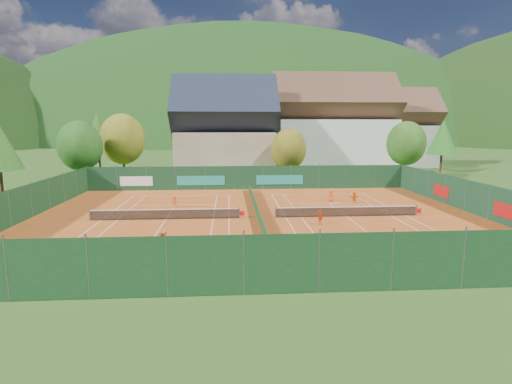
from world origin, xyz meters
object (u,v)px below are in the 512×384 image
object	(u,v)px
player_left_near	(112,251)
ball_hopper	(449,245)
chalet	(225,134)
player_left_far	(175,202)
player_right_far_a	(331,195)
hotel_block_b	(392,133)
hotel_block_a	(333,129)
player_left_mid	(162,245)
player_right_far_b	(354,198)
player_right_near	(320,217)

from	to	relation	value
player_left_near	ball_hopper	bearing A→B (deg)	-9.18
chalet	player_left_near	xyz separation A→B (m)	(-6.50, -40.75, -5.96)
player_left_far	player_right_far_a	distance (m)	16.41
player_right_far_a	hotel_block_b	bearing A→B (deg)	-152.28
hotel_block_a	ball_hopper	world-z (taller)	hotel_block_a
hotel_block_b	player_left_near	distance (m)	67.77
player_left_mid	player_right_far_a	size ratio (longest dim) A/B	1.20
chalet	player_right_far_b	size ratio (longest dim) A/B	13.27
ball_hopper	player_left_near	size ratio (longest dim) A/B	0.61
chalet	hotel_block_a	world-z (taller)	hotel_block_a
chalet	player_right_far_b	world-z (taller)	chalet
player_left_far	player_right_near	world-z (taller)	player_right_near
hotel_block_b	player_left_far	size ratio (longest dim) A/B	14.16
player_right_near	player_right_far_b	xyz separation A→B (m)	(5.58, 8.62, -0.01)
player_left_far	player_right_far_b	distance (m)	18.45
hotel_block_b	player_right_far_b	distance (m)	43.12
player_right_far_a	player_right_far_b	distance (m)	2.52
chalet	ball_hopper	size ratio (longest dim) A/B	20.25
player_left_mid	player_right_far_b	distance (m)	23.54
player_left_near	player_right_far_b	distance (m)	26.13
player_right_near	chalet	bearing A→B (deg)	88.21
player_right_near	hotel_block_b	bearing A→B (deg)	46.26
hotel_block_a	player_left_mid	distance (m)	51.77
ball_hopper	hotel_block_a	bearing A→B (deg)	84.52
hotel_block_b	player_right_far_a	size ratio (longest dim) A/B	13.40
player_left_near	player_right_far_a	world-z (taller)	player_left_near
player_left_far	player_left_mid	bearing A→B (deg)	115.76
player_left_near	player_right_far_a	size ratio (longest dim) A/B	1.03
player_right_far_a	chalet	bearing A→B (deg)	-95.22
hotel_block_a	player_left_far	size ratio (longest dim) A/B	17.70
hotel_block_a	player_right_far_a	size ratio (longest dim) A/B	16.75
hotel_block_a	player_right_near	distance (m)	40.74
hotel_block_b	player_right_far_a	world-z (taller)	hotel_block_b
hotel_block_a	player_left_far	distance (m)	39.80
chalet	player_left_far	size ratio (longest dim) A/B	13.27
hotel_block_a	player_right_near	bearing A→B (deg)	-105.92
player_right_near	player_right_far_a	distance (m)	10.46
hotel_block_b	ball_hopper	xyz separation A→B (m)	(-18.46, -54.53, -6.06)
player_right_far_b	hotel_block_b	bearing A→B (deg)	-114.76
hotel_block_a	player_left_mid	bearing A→B (deg)	-116.17
chalet	player_left_near	world-z (taller)	chalet
player_left_near	player_right_far_a	bearing A→B (deg)	35.42
chalet	player_right_far_b	distance (m)	28.23
player_left_far	player_right_far_b	xyz separation A→B (m)	(18.42, 1.12, 0.00)
player_left_mid	chalet	bearing A→B (deg)	118.64
player_left_mid	player_right_far_b	size ratio (longest dim) A/B	1.27
player_left_far	player_right_near	size ratio (longest dim) A/B	0.99
player_left_mid	player_right_far_b	bearing A→B (deg)	76.87
hotel_block_a	player_left_far	xyz separation A→B (m)	(-23.85, -31.13, -6.77)
ball_hopper	player_left_mid	world-z (taller)	player_left_mid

